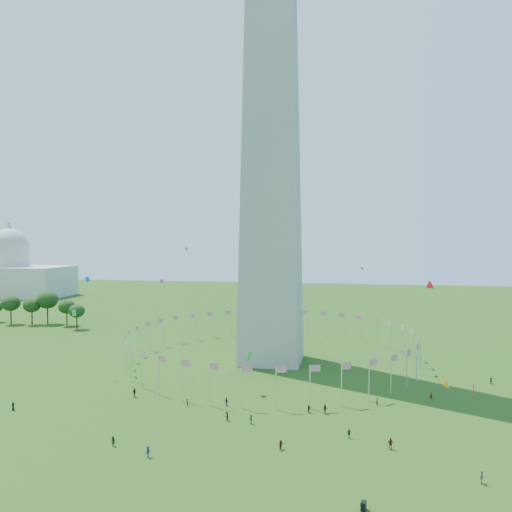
% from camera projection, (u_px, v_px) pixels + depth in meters
% --- Properties ---
extents(ground, '(600.00, 600.00, 0.00)m').
position_uv_depth(ground, '(230.00, 427.00, 91.88)').
color(ground, '#1F4510').
rests_on(ground, ground).
extents(washington_monument, '(16.80, 16.80, 169.00)m').
position_uv_depth(washington_monument, '(272.00, 59.00, 138.06)').
color(washington_monument, '#AEA99B').
rests_on(washington_monument, ground).
extents(flag_ring, '(80.24, 80.24, 9.00)m').
position_uv_depth(flag_ring, '(271.00, 345.00, 140.85)').
color(flag_ring, silver).
rests_on(flag_ring, ground).
extents(stroller, '(1.02, 1.27, 1.23)m').
position_uv_depth(stroller, '(364.00, 505.00, 63.69)').
color(stroller, black).
rests_on(stroller, ground).
extents(capitol_building, '(70.00, 35.00, 46.00)m').
position_uv_depth(capitol_building, '(9.00, 258.00, 300.73)').
color(capitol_building, beige).
rests_on(capitol_building, ground).
extents(crowd, '(101.19, 69.87, 2.04)m').
position_uv_depth(crowd, '(294.00, 424.00, 90.97)').
color(crowd, '#351A50').
rests_on(crowd, ground).
extents(kites_aloft, '(118.23, 76.39, 38.50)m').
position_uv_depth(kites_aloft, '(297.00, 305.00, 111.46)').
color(kites_aloft, red).
rests_on(kites_aloft, ground).
extents(tree_line_west, '(54.93, 16.01, 13.16)m').
position_uv_depth(tree_line_west, '(29.00, 311.00, 200.52)').
color(tree_line_west, '#244A18').
rests_on(tree_line_west, ground).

